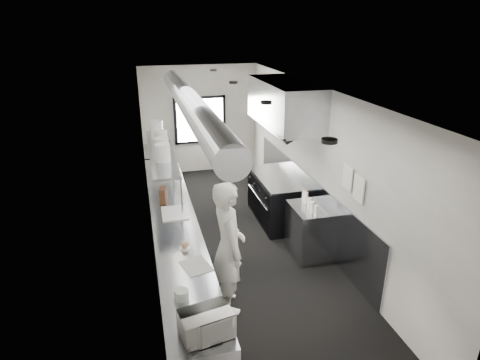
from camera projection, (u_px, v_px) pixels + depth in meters
floor at (236, 242)px, 7.59m from camera, size 3.00×8.00×0.01m
ceiling at (236, 90)px, 6.56m from camera, size 3.00×8.00×0.01m
wall_back at (200, 120)px, 10.68m from camera, size 3.00×0.02×2.80m
wall_front at (347, 330)px, 3.46m from camera, size 3.00×0.02×2.80m
wall_left at (148, 179)px, 6.73m from camera, size 0.02×8.00×2.80m
wall_right at (316, 164)px, 7.41m from camera, size 0.02×8.00×2.80m
wall_cladding at (306, 200)px, 7.99m from camera, size 0.03×5.50×1.10m
hvac_duct at (190, 103)px, 6.85m from camera, size 0.40×6.40×0.40m
service_window at (200, 120)px, 10.65m from camera, size 1.36×0.05×1.25m
exhaust_hood at (284, 104)px, 7.59m from camera, size 0.81×2.20×0.88m
prep_counter at (175, 242)px, 6.71m from camera, size 0.70×6.00×0.90m
pass_shelf at (162, 152)px, 7.65m from camera, size 0.45×3.00×0.68m
range at (278, 198)px, 8.28m from camera, size 0.88×1.60×0.94m
bottle_station at (310, 231)px, 7.05m from camera, size 0.65×0.80×0.90m
far_work_table at (160, 168)px, 10.05m from camera, size 0.70×1.20×0.90m
notice_sheet_a at (348, 177)px, 6.25m from camera, size 0.02×0.28×0.38m
notice_sheet_b at (359, 189)px, 5.95m from camera, size 0.02×0.28×0.38m
line_cook at (229, 247)px, 5.56m from camera, size 0.48×0.71×1.92m
microwave at (206, 324)px, 4.05m from camera, size 0.53×0.44×0.28m
deli_tub_a at (180, 293)px, 4.65m from camera, size 0.16×0.16×0.10m
deli_tub_b at (182, 295)px, 4.61m from camera, size 0.16×0.16×0.11m
newspaper at (196, 266)px, 5.24m from camera, size 0.42×0.48×0.01m
small_plate at (185, 248)px, 5.64m from camera, size 0.17×0.17×0.01m
pastry at (185, 245)px, 5.62m from camera, size 0.10×0.10×0.10m
cutting_board at (175, 213)px, 6.66m from camera, size 0.42×0.56×0.02m
knife_block at (163, 195)px, 7.06m from camera, size 0.15×0.25×0.25m
plate_stack_a at (163, 153)px, 7.00m from camera, size 0.27×0.27×0.30m
plate_stack_b at (162, 147)px, 7.32m from camera, size 0.32×0.32×0.32m
plate_stack_c at (162, 140)px, 7.70m from camera, size 0.25×0.25×0.34m
plate_stack_d at (157, 130)px, 8.30m from camera, size 0.27×0.27×0.38m
squeeze_bottle_a at (316, 210)px, 6.56m from camera, size 0.06×0.06×0.18m
squeeze_bottle_b at (312, 207)px, 6.67m from camera, size 0.08×0.08×0.20m
squeeze_bottle_c at (309, 203)px, 6.81m from camera, size 0.08×0.08×0.19m
squeeze_bottle_d at (306, 198)px, 7.02m from camera, size 0.08×0.08×0.20m
squeeze_bottle_e at (304, 196)px, 7.10m from camera, size 0.08×0.08×0.19m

